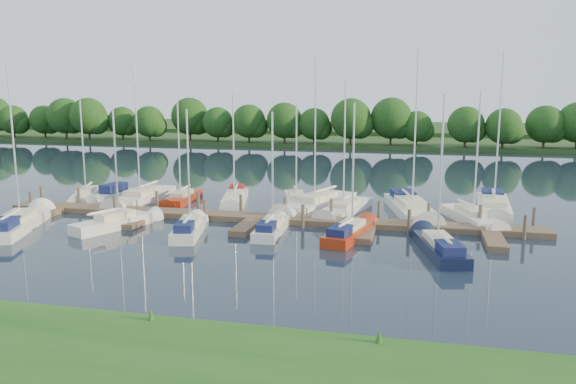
% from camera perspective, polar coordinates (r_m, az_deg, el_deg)
% --- Properties ---
extents(ground, '(260.00, 260.00, 0.00)m').
position_cam_1_polar(ground, '(33.75, -6.84, -5.88)').
color(ground, '#1B2436').
rests_on(ground, ground).
extents(near_bank, '(90.00, 10.00, 0.50)m').
position_cam_1_polar(near_bank, '(20.41, -23.03, -17.05)').
color(near_bank, '#204D16').
rests_on(near_bank, ground).
extents(dock, '(40.00, 6.00, 0.40)m').
position_cam_1_polar(dock, '(40.42, -3.32, -2.83)').
color(dock, brown).
rests_on(dock, ground).
extents(mooring_pilings, '(38.24, 2.84, 2.00)m').
position_cam_1_polar(mooring_pilings, '(41.39, -2.89, -1.95)').
color(mooring_pilings, '#473D33').
rests_on(mooring_pilings, ground).
extents(far_shore, '(180.00, 30.00, 0.60)m').
position_cam_1_polar(far_shore, '(106.42, 7.06, 5.30)').
color(far_shore, '#234219').
rests_on(far_shore, ground).
extents(distant_hill, '(220.00, 40.00, 1.40)m').
position_cam_1_polar(distant_hill, '(131.21, 8.25, 6.36)').
color(distant_hill, '#2F4B21').
rests_on(distant_hill, ground).
extents(treeline, '(145.49, 9.47, 8.22)m').
position_cam_1_polar(treeline, '(93.42, 7.12, 6.98)').
color(treeline, '#38281C').
rests_on(treeline, ground).
extents(sailboat_n_0, '(3.62, 6.95, 8.92)m').
position_cam_1_polar(sailboat_n_0, '(52.28, -19.78, -0.35)').
color(sailboat_n_0, silver).
rests_on(sailboat_n_0, ground).
extents(motorboat, '(2.10, 5.36, 1.71)m').
position_cam_1_polar(motorboat, '(51.15, -17.37, -0.34)').
color(motorboat, silver).
rests_on(motorboat, ground).
extents(sailboat_n_2, '(2.28, 9.29, 11.87)m').
position_cam_1_polar(sailboat_n_2, '(49.18, -14.64, -0.70)').
color(sailboat_n_2, silver).
rests_on(sailboat_n_2, ground).
extents(sailboat_n_3, '(2.04, 6.93, 8.85)m').
position_cam_1_polar(sailboat_n_3, '(48.38, -10.75, -0.74)').
color(sailboat_n_3, '#9F290E').
rests_on(sailboat_n_3, ground).
extents(sailboat_n_4, '(3.28, 7.74, 9.75)m').
position_cam_1_polar(sailboat_n_4, '(47.72, -5.42, -0.70)').
color(sailboat_n_4, silver).
rests_on(sailboat_n_4, ground).
extents(sailboat_n_5, '(3.10, 6.76, 8.67)m').
position_cam_1_polar(sailboat_n_5, '(46.88, 0.82, -0.90)').
color(sailboat_n_5, silver).
rests_on(sailboat_n_5, ground).
extents(sailboat_n_6, '(5.11, 9.68, 12.42)m').
position_cam_1_polar(sailboat_n_6, '(44.91, 2.90, -1.39)').
color(sailboat_n_6, silver).
rests_on(sailboat_n_6, ground).
extents(sailboat_n_7, '(3.49, 8.33, 10.44)m').
position_cam_1_polar(sailboat_n_7, '(43.53, 5.74, -1.83)').
color(sailboat_n_7, silver).
rests_on(sailboat_n_7, ground).
extents(sailboat_n_8, '(4.46, 10.40, 12.98)m').
position_cam_1_polar(sailboat_n_8, '(44.25, 12.36, -1.74)').
color(sailboat_n_8, silver).
rests_on(sailboat_n_8, ground).
extents(sailboat_n_9, '(3.96, 7.59, 9.81)m').
position_cam_1_polar(sailboat_n_9, '(42.39, 18.16, -2.61)').
color(sailboat_n_9, silver).
rests_on(sailboat_n_9, ground).
extents(sailboat_n_10, '(3.06, 10.14, 12.68)m').
position_cam_1_polar(sailboat_n_10, '(46.67, 20.14, -1.52)').
color(sailboat_n_10, silver).
rests_on(sailboat_n_10, ground).
extents(sailboat_s_0, '(4.58, 9.19, 11.64)m').
position_cam_1_polar(sailboat_s_0, '(42.69, -25.73, -2.97)').
color(sailboat_s_0, silver).
rests_on(sailboat_s_0, ground).
extents(sailboat_s_1, '(3.85, 6.64, 8.92)m').
position_cam_1_polar(sailboat_s_1, '(40.46, -17.10, -3.14)').
color(sailboat_s_1, silver).
rests_on(sailboat_s_1, ground).
extents(sailboat_s_2, '(2.79, 6.62, 8.55)m').
position_cam_1_polar(sailboat_s_2, '(37.64, -10.00, -3.76)').
color(sailboat_s_2, silver).
rests_on(sailboat_s_2, ground).
extents(sailboat_s_3, '(1.83, 6.47, 8.34)m').
position_cam_1_polar(sailboat_s_3, '(37.41, -1.67, -3.71)').
color(sailboat_s_3, silver).
rests_on(sailboat_s_3, ground).
extents(sailboat_s_4, '(2.86, 7.02, 8.97)m').
position_cam_1_polar(sailboat_s_4, '(36.39, 6.30, -4.16)').
color(sailboat_s_4, '#9F290E').
rests_on(sailboat_s_4, ground).
extents(sailboat_s_5, '(3.21, 7.52, 9.55)m').
position_cam_1_polar(sailboat_s_5, '(33.99, 15.11, -5.50)').
color(sailboat_s_5, black).
rests_on(sailboat_s_5, ground).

